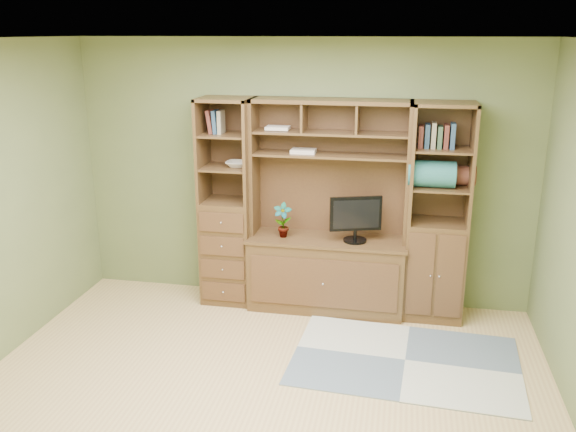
% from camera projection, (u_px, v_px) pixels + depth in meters
% --- Properties ---
extents(room, '(4.60, 4.10, 2.64)m').
position_uv_depth(room, '(253.00, 238.00, 4.13)').
color(room, tan).
rests_on(room, ground).
extents(center_hutch, '(1.54, 0.53, 2.05)m').
position_uv_depth(center_hutch, '(328.00, 209.00, 5.79)').
color(center_hutch, '#4E341B').
rests_on(center_hutch, ground).
extents(left_tower, '(0.50, 0.45, 2.05)m').
position_uv_depth(left_tower, '(228.00, 203.00, 6.01)').
color(left_tower, '#4E341B').
rests_on(left_tower, ground).
extents(right_tower, '(0.55, 0.45, 2.05)m').
position_uv_depth(right_tower, '(438.00, 214.00, 5.64)').
color(right_tower, '#4E341B').
rests_on(right_tower, ground).
extents(rug, '(1.93, 1.35, 0.01)m').
position_uv_depth(rug, '(405.00, 360.00, 5.10)').
color(rug, '#979C9C').
rests_on(rug, ground).
extents(monitor, '(0.54, 0.36, 0.61)m').
position_uv_depth(monitor, '(356.00, 211.00, 5.71)').
color(monitor, black).
rests_on(monitor, center_hutch).
extents(orchid, '(0.18, 0.12, 0.34)m').
position_uv_depth(orchid, '(283.00, 220.00, 5.87)').
color(orchid, '#975933').
rests_on(orchid, center_hutch).
extents(magazines, '(0.23, 0.17, 0.04)m').
position_uv_depth(magazines, '(303.00, 151.00, 5.77)').
color(magazines, beige).
rests_on(magazines, center_hutch).
extents(bowl, '(0.22, 0.22, 0.05)m').
position_uv_depth(bowl, '(237.00, 164.00, 5.88)').
color(bowl, beige).
rests_on(bowl, left_tower).
extents(blanket_teal, '(0.42, 0.24, 0.24)m').
position_uv_depth(blanket_teal, '(432.00, 174.00, 5.50)').
color(blanket_teal, '#276866').
rests_on(blanket_teal, right_tower).
extents(blanket_red, '(0.32, 0.18, 0.18)m').
position_uv_depth(blanket_red, '(457.00, 175.00, 5.59)').
color(blanket_red, brown).
rests_on(blanket_red, right_tower).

